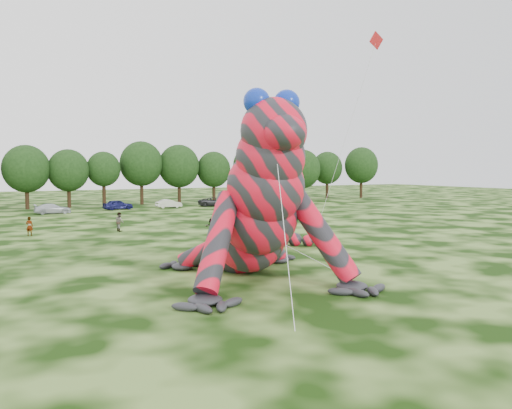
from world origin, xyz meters
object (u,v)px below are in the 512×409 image
at_px(inflatable_gecko, 241,187).
at_px(spectator_3, 226,210).
at_px(car_3, 53,209).
at_px(car_4, 118,205).
at_px(tree_10, 141,173).
at_px(tree_13, 251,174).
at_px(car_7, 276,201).
at_px(spectator_0, 29,226).
at_px(tree_15, 302,174).
at_px(spectator_1, 119,222).
at_px(spectator_5, 211,227).
at_px(tree_9, 104,179).
at_px(tree_7, 26,177).
at_px(tree_17, 361,173).
at_px(car_6, 214,202).
at_px(flying_kite, 371,57).
at_px(tree_16, 327,175).
at_px(tree_8, 69,179).
at_px(spectator_2, 226,210).
at_px(tree_14, 277,175).
at_px(tree_11, 179,174).
at_px(car_5, 169,204).
at_px(tree_12, 214,177).

height_order(inflatable_gecko, spectator_3, inflatable_gecko).
bearing_deg(car_3, car_4, -75.56).
bearing_deg(tree_10, tree_13, -4.21).
xyz_separation_m(tree_13, car_7, (0.14, -8.77, -4.44)).
xyz_separation_m(car_3, spectator_0, (-3.91, -22.33, 0.19)).
xyz_separation_m(inflatable_gecko, tree_15, (39.57, 55.34, -0.17)).
relative_size(tree_10, spectator_3, 6.15).
distance_m(spectator_1, spectator_5, 9.59).
height_order(inflatable_gecko, tree_9, inflatable_gecko).
relative_size(tree_7, spectator_5, 6.00).
bearing_deg(car_4, tree_17, -90.46).
xyz_separation_m(car_4, car_6, (15.07, -0.12, -0.04)).
xyz_separation_m(flying_kite, car_3, (-20.07, 39.95, -14.12)).
relative_size(tree_16, spectator_0, 5.43).
distance_m(tree_8, spectator_2, 29.07).
height_order(tree_14, tree_16, tree_14).
bearing_deg(tree_9, spectator_5, -86.91).
height_order(flying_kite, spectator_1, flying_kite).
distance_m(tree_9, tree_17, 50.89).
bearing_deg(spectator_5, tree_9, -37.15).
height_order(car_6, spectator_1, spectator_1).
distance_m(inflatable_gecko, spectator_0, 25.13).
height_order(tree_14, car_4, tree_14).
height_order(tree_15, car_3, tree_15).
bearing_deg(tree_13, spectator_1, -133.17).
bearing_deg(tree_9, tree_15, 0.65).
distance_m(tree_8, tree_15, 42.70).
height_order(flying_kite, car_6, flying_kite).
distance_m(tree_14, tree_15, 5.10).
xyz_separation_m(tree_8, car_7, (31.49, -8.63, -3.84)).
bearing_deg(tree_7, spectator_1, -78.52).
height_order(tree_14, tree_17, tree_17).
bearing_deg(spectator_1, car_3, -2.11).
xyz_separation_m(tree_11, tree_17, (38.16, -1.53, 0.11)).
relative_size(car_3, spectator_0, 2.68).
relative_size(tree_8, tree_15, 0.93).
bearing_deg(car_5, tree_11, -32.38).
bearing_deg(car_6, tree_15, -62.71).
height_order(tree_17, spectator_3, tree_17).
xyz_separation_m(car_4, spectator_2, (9.59, -17.23, 0.21)).
bearing_deg(car_5, tree_7, 65.81).
xyz_separation_m(tree_8, tree_12, (24.23, 0.75, 0.01)).
height_order(tree_14, spectator_5, tree_14).
height_order(car_3, spectator_2, spectator_2).
bearing_deg(spectator_5, tree_16, -85.57).
distance_m(tree_12, tree_17, 31.96).
xyz_separation_m(spectator_1, spectator_0, (-7.85, 0.54, -0.06)).
bearing_deg(spectator_2, tree_10, 122.86).
bearing_deg(spectator_3, spectator_2, -29.71).
bearing_deg(spectator_2, car_6, 96.69).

